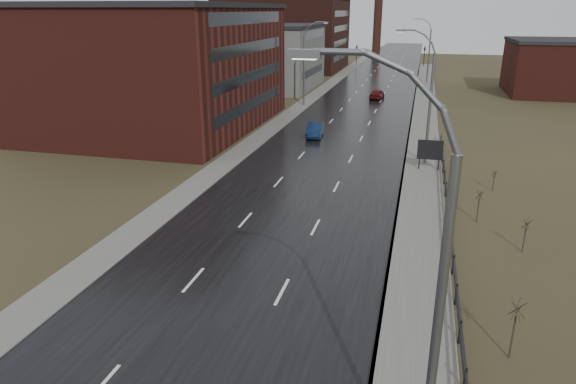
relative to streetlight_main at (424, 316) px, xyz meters
The scene contains 23 objects.
road 58.93m from the streetlight_main, 98.31° to the left, with size 14.00×300.00×0.06m, color black.
sidewalk_right 33.54m from the streetlight_main, 89.78° to the left, with size 3.20×180.00×0.18m, color #595651.
curb_right 33.57m from the streetlight_main, 92.42° to the left, with size 0.16×180.00×0.18m, color slate.
sidewalk_left 60.65m from the streetlight_main, 106.04° to the left, with size 2.40×260.00×0.12m, color #595651.
warehouse_near 52.13m from the streetlight_main, 124.42° to the left, with size 22.44×28.56×13.50m.
warehouse_mid 80.48m from the streetlight_main, 109.20° to the left, with size 16.32×20.40×10.50m.
warehouse_far 110.59m from the streetlight_main, 106.53° to the left, with size 26.52×24.48×15.50m.
building_right 82.95m from the streetlight_main, 74.74° to the left, with size 18.36×16.32×8.50m.
smokestack 149.01m from the streetlight_main, 95.58° to the left, with size 2.70×2.70×30.70m.
streetlight_main is the anchor object (origin of this frame).
streetlight_right_mid 34.01m from the streetlight_main, 89.95° to the left, with size 3.36×0.28×11.35m.
streetlight_left 62.15m from the streetlight_main, 105.08° to the left, with size 3.36×0.28×11.35m.
streetlight_right_far 88.01m from the streetlight_main, 89.98° to the left, with size 3.36×0.28×11.35m.
guardrail 17.27m from the streetlight_main, 83.61° to the left, with size 0.10×53.05×1.10m.
shrub_c 9.60m from the streetlight_main, 63.83° to the left, with size 0.61×0.64×2.57m.
shrub_d 19.20m from the streetlight_main, 71.94° to the left, with size 0.47×0.50×1.98m.
shrub_e 22.44m from the streetlight_main, 80.45° to the left, with size 0.51×0.54×2.13m.
shrub_f 29.11m from the streetlight_main, 79.33° to the left, with size 0.39×0.40×1.59m.
billboard 32.27m from the streetlight_main, 88.88° to the left, with size 2.06×0.17×2.70m.
traffic_light_left 119.16m from the streetlight_main, 97.95° to the left, with size 0.58×2.73×5.30m.
traffic_light_right 118.01m from the streetlight_main, 90.23° to the left, with size 0.58×2.73×5.30m.
car_near 43.41m from the streetlight_main, 104.87° to the left, with size 1.53×4.38×1.44m, color #0C1D3E.
car_far 68.42m from the streetlight_main, 95.81° to the left, with size 1.81×4.50×1.53m, color #4F0E0D.
Camera 1 is at (7.96, -8.81, 12.83)m, focal length 32.00 mm.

